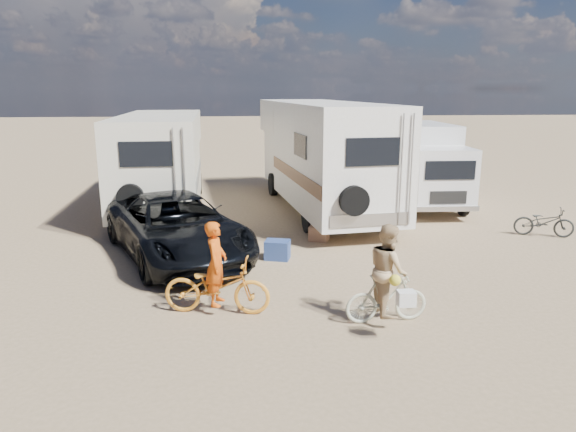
{
  "coord_description": "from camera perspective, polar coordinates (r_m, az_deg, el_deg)",
  "views": [
    {
      "loc": [
        -2.3,
        -10.69,
        4.07
      ],
      "look_at": [
        -1.3,
        0.64,
        1.3
      ],
      "focal_mm": 32.65,
      "sensor_mm": 36.0,
      "label": 1
    }
  ],
  "objects": [
    {
      "name": "ground",
      "position": [
        11.67,
        6.69,
        -6.82
      ],
      "size": [
        140.0,
        140.0,
        0.0
      ],
      "primitive_type": "plane",
      "color": "#9A7E5C",
      "rests_on": "ground"
    },
    {
      "name": "rider_woman",
      "position": [
        9.44,
        10.78,
        -6.74
      ],
      "size": [
        0.68,
        0.84,
        1.63
      ],
      "primitive_type": "imported",
      "rotation": [
        0.0,
        0.0,
        1.65
      ],
      "color": "tan",
      "rests_on": "ground"
    },
    {
      "name": "rider_man",
      "position": [
        9.74,
        -7.8,
        -6.14
      ],
      "size": [
        0.47,
        0.63,
        1.58
      ],
      "primitive_type": "imported",
      "rotation": [
        0.0,
        0.0,
        1.4
      ],
      "color": "#CD4C0C",
      "rests_on": "ground"
    },
    {
      "name": "bike_man",
      "position": [
        9.84,
        -7.75,
        -7.61
      ],
      "size": [
        2.06,
        1.01,
        1.04
      ],
      "primitive_type": "imported",
      "rotation": [
        0.0,
        0.0,
        1.4
      ],
      "color": "orange",
      "rests_on": "ground"
    },
    {
      "name": "rv_main",
      "position": [
        17.84,
        3.69,
        6.42
      ],
      "size": [
        3.74,
        9.51,
        3.64
      ],
      "primitive_type": null,
      "rotation": [
        0.0,
        0.0,
        0.13
      ],
      "color": "silver",
      "rests_on": "ground"
    },
    {
      "name": "bike_woman",
      "position": [
        9.57,
        10.68,
        -8.78
      ],
      "size": [
        1.53,
        0.55,
        0.9
      ],
      "primitive_type": "imported",
      "rotation": [
        0.0,
        0.0,
        1.65
      ],
      "color": "beige",
      "rests_on": "ground"
    },
    {
      "name": "box_truck",
      "position": [
        19.07,
        14.48,
        5.31
      ],
      "size": [
        2.21,
        5.29,
        2.86
      ],
      "primitive_type": null,
      "rotation": [
        0.0,
        0.0,
        -0.03
      ],
      "color": "silver",
      "rests_on": "ground"
    },
    {
      "name": "bike_parked",
      "position": [
        16.43,
        26.1,
        -0.58
      ],
      "size": [
        1.68,
        1.07,
        0.83
      ],
      "primitive_type": "imported",
      "rotation": [
        0.0,
        0.0,
        1.21
      ],
      "color": "#252725",
      "rests_on": "ground"
    },
    {
      "name": "dark_suv",
      "position": [
        13.16,
        -12.04,
        -1.16
      ],
      "size": [
        4.55,
        6.07,
        1.53
      ],
      "primitive_type": "imported",
      "rotation": [
        0.0,
        0.0,
        0.42
      ],
      "color": "black",
      "rests_on": "ground"
    },
    {
      "name": "rv_left",
      "position": [
        18.56,
        -13.59,
        5.69
      ],
      "size": [
        2.95,
        8.16,
        3.22
      ],
      "primitive_type": null,
      "rotation": [
        0.0,
        0.0,
        0.05
      ],
      "color": "beige",
      "rests_on": "ground"
    },
    {
      "name": "cooler",
      "position": [
        12.83,
        -1.16,
        -3.71
      ],
      "size": [
        0.68,
        0.57,
        0.47
      ],
      "primitive_type": "cube",
      "rotation": [
        0.0,
        0.0,
        -0.28
      ],
      "color": "navy",
      "rests_on": "ground"
    },
    {
      "name": "crate",
      "position": [
        14.46,
        3.42,
        -1.85
      ],
      "size": [
        0.65,
        0.65,
        0.4
      ],
      "primitive_type": "cube",
      "rotation": [
        0.0,
        0.0,
        -0.38
      ],
      "color": "#986C4D",
      "rests_on": "ground"
    }
  ]
}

